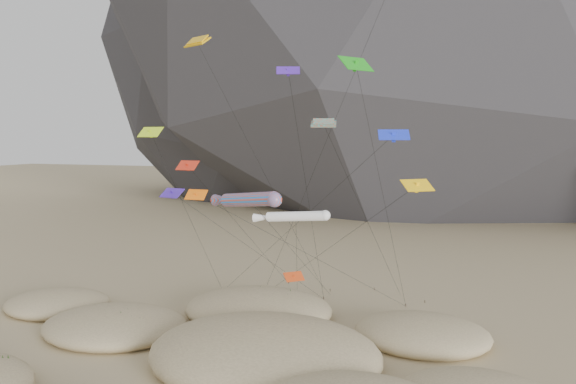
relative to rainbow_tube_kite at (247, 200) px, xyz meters
The scene contains 8 objects.
dunes 11.90m from the rainbow_tube_kite, 106.44° to the right, with size 50.71×36.06×4.32m.
dune_grass 11.72m from the rainbow_tube_kite, 110.31° to the right, with size 40.21×29.22×1.49m.
kite_stakes 21.47m from the rainbow_tube_kite, 83.92° to the left, with size 21.65×6.16×0.30m.
rainbow_tube_kite is the anchor object (origin of this frame).
white_tube_kite 5.97m from the rainbow_tube_kite, 69.17° to the left, with size 7.02×10.80×10.95m.
orange_parafoil 17.82m from the rainbow_tube_kite, 135.13° to the left, with size 10.56×13.33×26.49m.
multi_parafoil 8.53m from the rainbow_tube_kite, 34.57° to the left, with size 5.22×17.65×18.54m.
delta_kites 6.63m from the rainbow_tube_kite, 67.43° to the left, with size 28.21×22.06×30.33m.
Camera 1 is at (17.46, -33.21, 17.09)m, focal length 35.00 mm.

